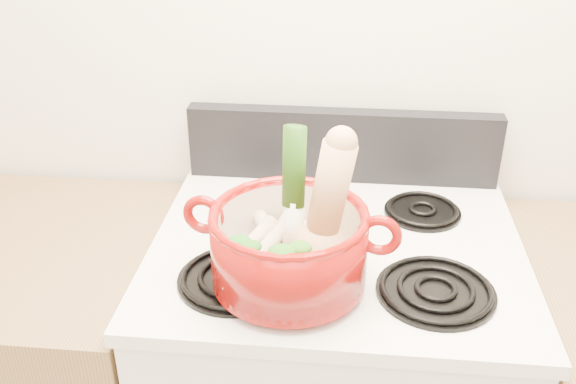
# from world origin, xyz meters

# --- Properties ---
(wall_back) EXTENTS (3.50, 0.02, 2.60)m
(wall_back) POSITION_xyz_m (0.00, 1.75, 1.30)
(wall_back) COLOR silver
(wall_back) RESTS_ON floor
(cooktop) EXTENTS (0.78, 0.67, 0.03)m
(cooktop) POSITION_xyz_m (0.00, 1.40, 0.93)
(cooktop) COLOR silver
(cooktop) RESTS_ON stove_body
(control_backsplash) EXTENTS (0.76, 0.05, 0.18)m
(control_backsplash) POSITION_xyz_m (0.00, 1.70, 1.04)
(control_backsplash) COLOR black
(control_backsplash) RESTS_ON cooktop
(burner_front_left) EXTENTS (0.22, 0.22, 0.02)m
(burner_front_left) POSITION_xyz_m (-0.19, 1.24, 0.96)
(burner_front_left) COLOR black
(burner_front_left) RESTS_ON cooktop
(burner_front_right) EXTENTS (0.22, 0.22, 0.02)m
(burner_front_right) POSITION_xyz_m (0.19, 1.24, 0.96)
(burner_front_right) COLOR black
(burner_front_right) RESTS_ON cooktop
(burner_back_left) EXTENTS (0.17, 0.17, 0.02)m
(burner_back_left) POSITION_xyz_m (-0.19, 1.54, 0.96)
(burner_back_left) COLOR black
(burner_back_left) RESTS_ON cooktop
(burner_back_right) EXTENTS (0.17, 0.17, 0.02)m
(burner_back_right) POSITION_xyz_m (0.19, 1.54, 0.96)
(burner_back_right) COLOR black
(burner_back_right) RESTS_ON cooktop
(dutch_oven) EXTENTS (0.32, 0.32, 0.14)m
(dutch_oven) POSITION_xyz_m (-0.09, 1.23, 1.04)
(dutch_oven) COLOR maroon
(dutch_oven) RESTS_ON burner_front_left
(pot_handle_left) EXTENTS (0.08, 0.03, 0.08)m
(pot_handle_left) POSITION_xyz_m (-0.25, 1.25, 1.09)
(pot_handle_left) COLOR maroon
(pot_handle_left) RESTS_ON dutch_oven
(pot_handle_right) EXTENTS (0.08, 0.03, 0.08)m
(pot_handle_right) POSITION_xyz_m (0.08, 1.22, 1.09)
(pot_handle_right) COLOR maroon
(pot_handle_right) RESTS_ON dutch_oven
(squash) EXTENTS (0.18, 0.16, 0.27)m
(squash) POSITION_xyz_m (-0.03, 1.23, 1.13)
(squash) COLOR tan
(squash) RESTS_ON dutch_oven
(leek) EXTENTS (0.05, 0.07, 0.28)m
(leek) POSITION_xyz_m (-0.08, 1.26, 1.14)
(leek) COLOR white
(leek) RESTS_ON dutch_oven
(ginger) EXTENTS (0.08, 0.06, 0.04)m
(ginger) POSITION_xyz_m (-0.07, 1.33, 1.02)
(ginger) COLOR #D6BE83
(ginger) RESTS_ON dutch_oven
(parsnip_0) EXTENTS (0.11, 0.23, 0.06)m
(parsnip_0) POSITION_xyz_m (-0.13, 1.24, 1.02)
(parsnip_0) COLOR #EEE3C1
(parsnip_0) RESTS_ON dutch_oven
(parsnip_1) EXTENTS (0.14, 0.20, 0.06)m
(parsnip_1) POSITION_xyz_m (-0.14, 1.23, 1.03)
(parsnip_1) COLOR beige
(parsnip_1) RESTS_ON dutch_oven
(parsnip_2) EXTENTS (0.12, 0.18, 0.05)m
(parsnip_2) POSITION_xyz_m (-0.13, 1.30, 1.03)
(parsnip_2) COLOR beige
(parsnip_2) RESTS_ON dutch_oven
(parsnip_3) EXTENTS (0.11, 0.16, 0.05)m
(parsnip_3) POSITION_xyz_m (-0.17, 1.24, 1.04)
(parsnip_3) COLOR beige
(parsnip_3) RESTS_ON dutch_oven
(carrot_0) EXTENTS (0.04, 0.18, 0.05)m
(carrot_0) POSITION_xyz_m (-0.09, 1.19, 1.02)
(carrot_0) COLOR #BF5009
(carrot_0) RESTS_ON dutch_oven
(carrot_1) EXTENTS (0.03, 0.14, 0.04)m
(carrot_1) POSITION_xyz_m (-0.14, 1.19, 1.02)
(carrot_1) COLOR #B95409
(carrot_1) RESTS_ON dutch_oven
(carrot_2) EXTENTS (0.05, 0.17, 0.05)m
(carrot_2) POSITION_xyz_m (-0.07, 1.21, 1.03)
(carrot_2) COLOR #CD530A
(carrot_2) RESTS_ON dutch_oven
(carrot_3) EXTENTS (0.11, 0.13, 0.04)m
(carrot_3) POSITION_xyz_m (-0.13, 1.18, 1.03)
(carrot_3) COLOR #BA4409
(carrot_3) RESTS_ON dutch_oven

